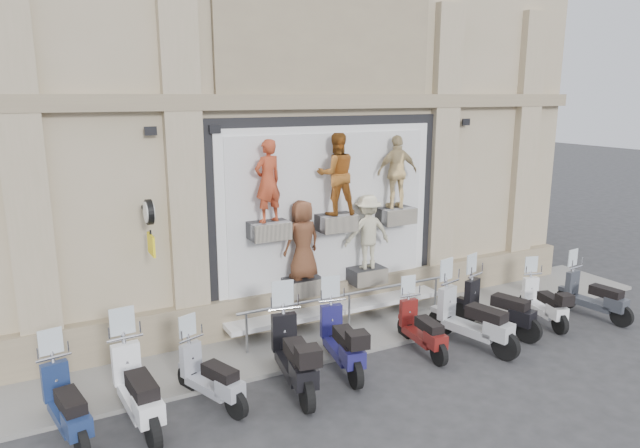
{
  "coord_description": "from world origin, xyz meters",
  "views": [
    {
      "loc": [
        -5.81,
        -7.76,
        4.99
      ],
      "look_at": [
        -0.75,
        1.9,
        2.51
      ],
      "focal_mm": 32.0,
      "sensor_mm": 36.0,
      "label": 1
    }
  ],
  "objects_px": {
    "guard_rail": "(349,313)",
    "scooter_e": "(342,329)",
    "scooter_b": "(136,374)",
    "scooter_i": "(544,293)",
    "scooter_h": "(498,297)",
    "scooter_g": "(473,307)",
    "scooter_d": "(293,342)",
    "scooter_a": "(65,391)",
    "scooter_c": "(210,365)",
    "clock_sign_bracket": "(149,220)",
    "scooter_f": "(422,318)",
    "scooter_j": "(595,287)"
  },
  "relations": [
    {
      "from": "guard_rail",
      "to": "scooter_e",
      "type": "bearing_deg",
      "value": -125.51
    },
    {
      "from": "scooter_b",
      "to": "scooter_i",
      "type": "relative_size",
      "value": 1.22
    },
    {
      "from": "scooter_e",
      "to": "scooter_h",
      "type": "distance_m",
      "value": 3.76
    },
    {
      "from": "scooter_g",
      "to": "scooter_d",
      "type": "bearing_deg",
      "value": 164.38
    },
    {
      "from": "scooter_a",
      "to": "scooter_b",
      "type": "xyz_separation_m",
      "value": [
        0.99,
        -0.12,
        0.09
      ]
    },
    {
      "from": "scooter_h",
      "to": "scooter_i",
      "type": "distance_m",
      "value": 1.32
    },
    {
      "from": "scooter_c",
      "to": "scooter_i",
      "type": "bearing_deg",
      "value": -21.25
    },
    {
      "from": "clock_sign_bracket",
      "to": "scooter_b",
      "type": "distance_m",
      "value": 2.82
    },
    {
      "from": "scooter_e",
      "to": "scooter_g",
      "type": "relative_size",
      "value": 0.95
    },
    {
      "from": "scooter_b",
      "to": "scooter_f",
      "type": "relative_size",
      "value": 1.2
    },
    {
      "from": "scooter_e",
      "to": "scooter_f",
      "type": "height_order",
      "value": "scooter_e"
    },
    {
      "from": "scooter_f",
      "to": "scooter_h",
      "type": "bearing_deg",
      "value": 6.18
    },
    {
      "from": "guard_rail",
      "to": "scooter_j",
      "type": "height_order",
      "value": "scooter_j"
    },
    {
      "from": "scooter_i",
      "to": "scooter_c",
      "type": "bearing_deg",
      "value": -166.44
    },
    {
      "from": "scooter_f",
      "to": "scooter_j",
      "type": "relative_size",
      "value": 0.95
    },
    {
      "from": "clock_sign_bracket",
      "to": "scooter_h",
      "type": "bearing_deg",
      "value": -15.51
    },
    {
      "from": "scooter_b",
      "to": "scooter_h",
      "type": "distance_m",
      "value": 7.43
    },
    {
      "from": "scooter_a",
      "to": "scooter_e",
      "type": "bearing_deg",
      "value": -10.03
    },
    {
      "from": "scooter_i",
      "to": "scooter_a",
      "type": "bearing_deg",
      "value": -166.68
    },
    {
      "from": "scooter_c",
      "to": "scooter_i",
      "type": "xyz_separation_m",
      "value": [
        7.58,
        -0.09,
        -0.01
      ]
    },
    {
      "from": "scooter_b",
      "to": "scooter_e",
      "type": "bearing_deg",
      "value": -2.27
    },
    {
      "from": "scooter_b",
      "to": "scooter_f",
      "type": "distance_m",
      "value": 5.44
    },
    {
      "from": "scooter_f",
      "to": "scooter_j",
      "type": "bearing_deg",
      "value": 1.23
    },
    {
      "from": "scooter_f",
      "to": "scooter_j",
      "type": "xyz_separation_m",
      "value": [
        4.58,
        -0.38,
        0.03
      ]
    },
    {
      "from": "scooter_e",
      "to": "scooter_h",
      "type": "relative_size",
      "value": 0.99
    },
    {
      "from": "scooter_i",
      "to": "scooter_e",
      "type": "bearing_deg",
      "value": -167.66
    },
    {
      "from": "scooter_c",
      "to": "scooter_e",
      "type": "bearing_deg",
      "value": -18.78
    },
    {
      "from": "scooter_d",
      "to": "scooter_h",
      "type": "relative_size",
      "value": 1.07
    },
    {
      "from": "guard_rail",
      "to": "scooter_g",
      "type": "relative_size",
      "value": 2.41
    },
    {
      "from": "scooter_i",
      "to": "scooter_b",
      "type": "bearing_deg",
      "value": -165.99
    },
    {
      "from": "scooter_f",
      "to": "clock_sign_bracket",
      "type": "bearing_deg",
      "value": 164.38
    },
    {
      "from": "scooter_e",
      "to": "scooter_h",
      "type": "bearing_deg",
      "value": 8.91
    },
    {
      "from": "scooter_d",
      "to": "scooter_a",
      "type": "bearing_deg",
      "value": -174.01
    },
    {
      "from": "scooter_i",
      "to": "clock_sign_bracket",
      "type": "bearing_deg",
      "value": -179.38
    },
    {
      "from": "scooter_c",
      "to": "scooter_d",
      "type": "xyz_separation_m",
      "value": [
        1.43,
        -0.16,
        0.16
      ]
    },
    {
      "from": "scooter_c",
      "to": "scooter_h",
      "type": "bearing_deg",
      "value": -20.6
    },
    {
      "from": "scooter_h",
      "to": "scooter_i",
      "type": "xyz_separation_m",
      "value": [
        1.31,
        -0.09,
        -0.12
      ]
    },
    {
      "from": "guard_rail",
      "to": "scooter_a",
      "type": "height_order",
      "value": "scooter_a"
    },
    {
      "from": "scooter_i",
      "to": "scooter_j",
      "type": "distance_m",
      "value": 1.32
    },
    {
      "from": "scooter_d",
      "to": "scooter_f",
      "type": "relative_size",
      "value": 1.24
    },
    {
      "from": "scooter_d",
      "to": "scooter_h",
      "type": "xyz_separation_m",
      "value": [
        4.84,
        0.15,
        -0.06
      ]
    },
    {
      "from": "clock_sign_bracket",
      "to": "scooter_a",
      "type": "xyz_separation_m",
      "value": [
        -1.7,
        -1.79,
        -2.04
      ]
    },
    {
      "from": "guard_rail",
      "to": "scooter_a",
      "type": "bearing_deg",
      "value": -166.73
    },
    {
      "from": "clock_sign_bracket",
      "to": "guard_rail",
      "type": "bearing_deg",
      "value": -6.84
    },
    {
      "from": "clock_sign_bracket",
      "to": "scooter_h",
      "type": "distance_m",
      "value": 7.25
    },
    {
      "from": "scooter_b",
      "to": "scooter_c",
      "type": "distance_m",
      "value": 1.17
    },
    {
      "from": "guard_rail",
      "to": "scooter_c",
      "type": "bearing_deg",
      "value": -158.03
    },
    {
      "from": "scooter_a",
      "to": "guard_rail",
      "type": "bearing_deg",
      "value": 3.14
    },
    {
      "from": "clock_sign_bracket",
      "to": "scooter_f",
      "type": "height_order",
      "value": "clock_sign_bracket"
    },
    {
      "from": "scooter_b",
      "to": "scooter_j",
      "type": "distance_m",
      "value": 10.03
    }
  ]
}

